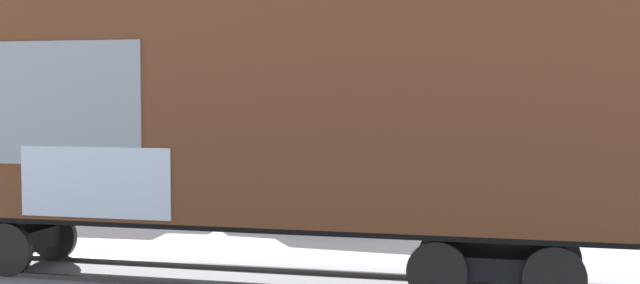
# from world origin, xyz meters

# --- Properties ---
(ground_plane) EXTENTS (260.00, 260.00, 0.00)m
(ground_plane) POSITION_xyz_m (0.00, 0.00, 0.00)
(ground_plane) COLOR silver
(track) EXTENTS (60.02, 3.10, 0.08)m
(track) POSITION_xyz_m (-1.91, 0.01, 0.04)
(track) COLOR #4C4742
(track) RESTS_ON ground_plane
(freight_car) EXTENTS (14.48, 3.28, 4.88)m
(freight_car) POSITION_xyz_m (-1.44, -0.00, 2.81)
(freight_car) COLOR brown
(freight_car) RESTS_ON ground_plane
(flagpole) EXTENTS (1.25, 0.67, 9.03)m
(flagpole) POSITION_xyz_m (3.31, 10.58, 5.52)
(flagpole) COLOR silver
(flagpole) RESTS_ON ground_plane
(hillside) EXTENTS (153.14, 39.23, 14.38)m
(hillside) POSITION_xyz_m (0.13, 59.82, 5.07)
(hillside) COLOR silver
(hillside) RESTS_ON ground_plane
(parked_car_white) EXTENTS (4.79, 2.02, 1.61)m
(parked_car_white) POSITION_xyz_m (-6.67, 6.32, 0.80)
(parked_car_white) COLOR silver
(parked_car_white) RESTS_ON ground_plane
(parked_car_green) EXTENTS (4.95, 2.27, 1.58)m
(parked_car_green) POSITION_xyz_m (-1.22, 6.06, 0.82)
(parked_car_green) COLOR #1E5933
(parked_car_green) RESTS_ON ground_plane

